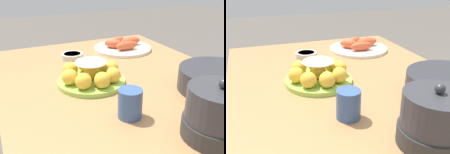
% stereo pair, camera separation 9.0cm
% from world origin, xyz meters
% --- Properties ---
extents(dining_table, '(1.37, 0.85, 0.74)m').
position_xyz_m(dining_table, '(0.00, 0.00, 0.64)').
color(dining_table, '#A87547').
rests_on(dining_table, ground_plane).
extents(cake_plate, '(0.24, 0.24, 0.09)m').
position_xyz_m(cake_plate, '(-0.13, -0.10, 0.78)').
color(cake_plate, '#99CC4C').
rests_on(cake_plate, dining_table).
extents(serving_bowl, '(0.28, 0.28, 0.08)m').
position_xyz_m(serving_bowl, '(0.11, 0.27, 0.78)').
color(serving_bowl, '#2D2D33').
rests_on(serving_bowl, dining_table).
extents(sauce_bowl, '(0.10, 0.10, 0.03)m').
position_xyz_m(sauce_bowl, '(-0.42, -0.08, 0.76)').
color(sauce_bowl, beige).
rests_on(sauce_bowl, dining_table).
extents(seafood_platter, '(0.29, 0.29, 0.06)m').
position_xyz_m(seafood_platter, '(-0.45, 0.19, 0.76)').
color(seafood_platter, silver).
rests_on(seafood_platter, dining_table).
extents(cup_near, '(0.07, 0.07, 0.08)m').
position_xyz_m(cup_near, '(0.13, -0.09, 0.79)').
color(cup_near, '#38568E').
rests_on(cup_near, dining_table).
extents(warming_pot, '(0.17, 0.17, 0.16)m').
position_xyz_m(warming_pot, '(0.30, 0.06, 0.81)').
color(warming_pot, '#2D2D2D').
rests_on(warming_pot, dining_table).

